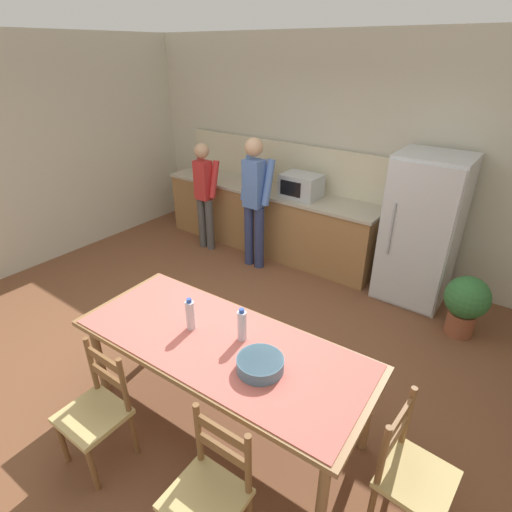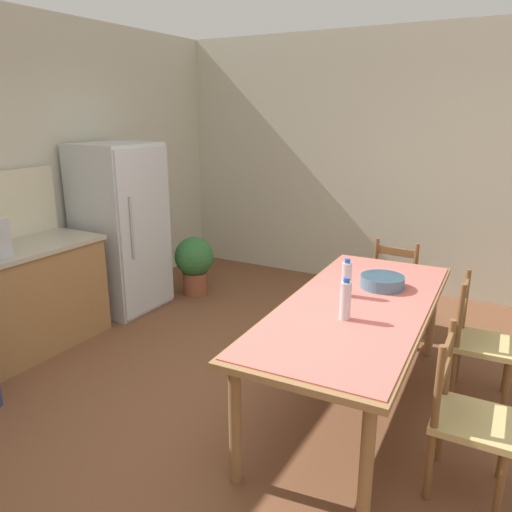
{
  "view_description": "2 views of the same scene",
  "coord_description": "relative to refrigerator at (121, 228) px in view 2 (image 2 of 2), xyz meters",
  "views": [
    {
      "loc": [
        2.16,
        -2.24,
        2.69
      ],
      "look_at": [
        0.43,
        0.09,
        1.18
      ],
      "focal_mm": 28.0,
      "sensor_mm": 36.0,
      "label": 1
    },
    {
      "loc": [
        -2.48,
        -1.48,
        2.02
      ],
      "look_at": [
        0.47,
        0.18,
        1.03
      ],
      "focal_mm": 35.0,
      "sensor_mm": 36.0,
      "label": 2
    }
  ],
  "objects": [
    {
      "name": "chair_side_near_right",
      "position": [
        -0.09,
        -3.47,
        -0.42
      ],
      "size": [
        0.43,
        0.42,
        0.91
      ],
      "rotation": [
        0.0,
        0.0,
        0.04
      ],
      "color": "brown",
      "rests_on": "ground"
    },
    {
      "name": "serving_bowl",
      "position": [
        -0.23,
        -2.78,
        -0.03
      ],
      "size": [
        0.32,
        0.32,
        0.09
      ],
      "color": "slate",
      "rests_on": "dining_table"
    },
    {
      "name": "refrigerator",
      "position": [
        0.0,
        0.0,
        0.0
      ],
      "size": [
        0.76,
        0.73,
        1.72
      ],
      "color": "silver",
      "rests_on": "ground"
    },
    {
      "name": "wall_right",
      "position": [
        2.05,
        -2.19,
        0.59
      ],
      "size": [
        0.12,
        5.2,
        2.9
      ],
      "primitive_type": "cube",
      "color": "beige",
      "rests_on": "ground"
    },
    {
      "name": "ground_plane",
      "position": [
        -1.21,
        -2.19,
        -0.86
      ],
      "size": [
        8.32,
        8.32,
        0.0
      ],
      "primitive_type": "plane",
      "color": "brown"
    },
    {
      "name": "potted_plant",
      "position": [
        0.66,
        -0.43,
        -0.47
      ],
      "size": [
        0.44,
        0.44,
        0.67
      ],
      "color": "brown",
      "rests_on": "ground"
    },
    {
      "name": "bottle_off_centre",
      "position": [
        -0.52,
        -2.61,
        0.04
      ],
      "size": [
        0.07,
        0.07,
        0.27
      ],
      "color": "silver",
      "rests_on": "dining_table"
    },
    {
      "name": "bottle_near_centre",
      "position": [
        -0.91,
        -2.74,
        0.04
      ],
      "size": [
        0.07,
        0.07,
        0.27
      ],
      "color": "silver",
      "rests_on": "dining_table"
    },
    {
      "name": "dining_table",
      "position": [
        -0.63,
        -2.73,
        -0.16
      ],
      "size": [
        2.31,
        1.02,
        0.77
      ],
      "rotation": [
        0.0,
        0.0,
        0.04
      ],
      "color": "olive",
      "rests_on": "ground"
    },
    {
      "name": "chair_side_near_left",
      "position": [
        -1.11,
        -3.51,
        -0.42
      ],
      "size": [
        0.43,
        0.41,
        0.91
      ],
      "rotation": [
        0.0,
        0.0,
        0.02
      ],
      "color": "brown",
      "rests_on": "ground"
    },
    {
      "name": "chair_head_end",
      "position": [
        0.8,
        -2.67,
        -0.42
      ],
      "size": [
        0.42,
        0.44,
        0.91
      ],
      "rotation": [
        0.0,
        0.0,
        1.51
      ],
      "color": "brown",
      "rests_on": "ground"
    }
  ]
}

